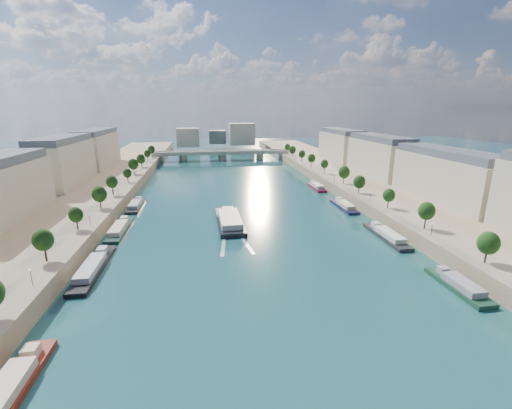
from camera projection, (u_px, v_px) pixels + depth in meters
name	position (u px, v px, depth m)	size (l,w,h in m)	color
ground	(240.00, 209.00, 149.86)	(700.00, 700.00, 0.00)	#0D353B
quay_left	(64.00, 210.00, 138.90)	(44.00, 520.00, 5.00)	#9E8460
quay_right	(393.00, 197.00, 159.46)	(44.00, 520.00, 5.00)	#9E8460
pave_left	(102.00, 203.00, 140.35)	(14.00, 520.00, 0.10)	gray
pave_right	(364.00, 193.00, 156.62)	(14.00, 520.00, 0.10)	gray
trees_left	(107.00, 189.00, 141.05)	(4.80, 268.80, 8.26)	#382B1E
trees_right	(351.00, 177.00, 164.37)	(4.80, 268.80, 8.26)	#382B1E
lamps_left	(106.00, 202.00, 130.73)	(0.36, 200.36, 4.28)	black
lamps_right	(350.00, 185.00, 159.99)	(0.36, 200.36, 4.28)	black
buildings_left	(37.00, 172.00, 144.65)	(16.00, 226.00, 23.20)	#C2B395
buildings_right	(408.00, 163.00, 168.92)	(16.00, 226.00, 23.20)	#C2B395
skyline	(221.00, 136.00, 355.15)	(79.00, 42.00, 22.00)	#C2B395
bridge	(222.00, 154.00, 286.31)	(112.00, 12.00, 8.15)	#C1B79E
tour_barge	(230.00, 221.00, 129.88)	(9.84, 32.14, 4.34)	black
wake	(234.00, 240.00, 114.53)	(10.76, 25.99, 0.04)	silver
moored_barges_left	(91.00, 271.00, 90.64)	(5.00, 154.14, 3.60)	#171B33
moored_barges_right	(386.00, 235.00, 116.29)	(5.00, 163.65, 3.60)	black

